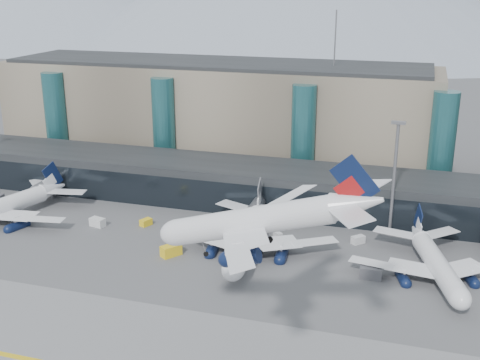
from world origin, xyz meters
name	(u,v)px	position (x,y,z in m)	size (l,w,h in m)	color
ground	(181,326)	(0.00, 0.00, 0.00)	(900.00, 900.00, 0.00)	#515154
concourse	(269,187)	(-0.02, 57.73, 4.97)	(170.00, 27.00, 10.00)	black
terminal_main	(216,113)	(-25.00, 90.00, 15.44)	(130.00, 30.00, 31.00)	gray
teal_towers	(231,132)	(-14.99, 74.01, 14.01)	(116.40, 19.40, 46.00)	#235D63
lightmast_mid	(394,173)	(30.00, 48.00, 14.42)	(3.00, 1.20, 25.60)	slate
hero_jet	(272,213)	(16.87, -8.28, 24.76)	(32.06, 32.81, 10.58)	white
jet_parked_left	(10,199)	(-56.46, 32.44, 4.51)	(35.42, 37.13, 11.92)	white
jet_parked_mid	(250,227)	(2.25, 32.56, 4.72)	(38.51, 38.22, 12.47)	white
jet_parked_right	(434,253)	(38.99, 31.45, 4.12)	(32.52, 33.94, 10.89)	white
veh_a	(97,222)	(-34.23, 33.52, 0.98)	(3.47, 1.95, 1.95)	silver
veh_b	(146,222)	(-23.83, 37.14, 0.77)	(2.67, 1.65, 1.54)	yellow
veh_c	(371,273)	(27.90, 25.89, 1.13)	(4.05, 2.14, 2.25)	#504F55
veh_d	(358,240)	(23.88, 41.29, 0.82)	(2.87, 1.54, 1.64)	silver
veh_g	(278,235)	(6.74, 39.30, 0.60)	(2.05, 1.19, 1.19)	silver
veh_h	(171,250)	(-12.00, 24.05, 1.13)	(4.11, 2.16, 2.27)	yellow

